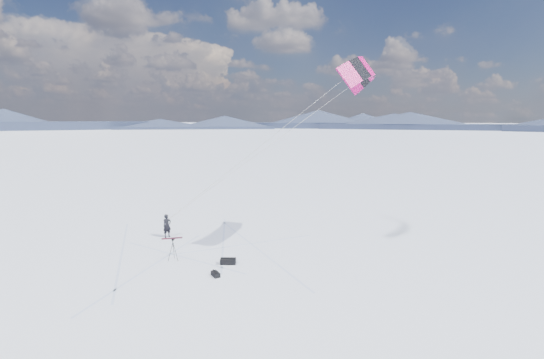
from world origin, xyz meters
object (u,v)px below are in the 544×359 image
Objects in this scene: snowkiter at (168,237)px; snowboard at (172,238)px; gear_bag_a at (228,261)px; tripod at (173,246)px; gear_bag_b at (216,274)px.

snowboard is (0.51, -0.08, 0.02)m from snowkiter.
snowboard is at bearing 132.41° from gear_bag_a.
tripod is at bearing -113.70° from snowkiter.
gear_bag_a is (3.02, 1.12, -0.65)m from tripod.
gear_bag_b reaches higher than snowboard.
gear_bag_a is at bearing -89.63° from snowkiter.
gear_bag_a is (6.11, -1.85, 0.15)m from snowboard.
snowkiter is 1.69× the size of gear_bag_a.
snowboard is 7.50m from gear_bag_b.
snowkiter reaches higher than gear_bag_a.
snowboard is at bearing 131.48° from tripod.
snowkiter is 4.80m from tripod.
gear_bag_b is (3.51, -0.58, -0.70)m from tripod.
snowboard is at bearing -82.66° from snowkiter.
gear_bag_b is (6.60, -3.56, 0.10)m from snowboard.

